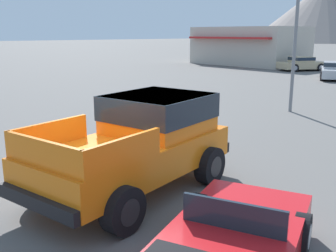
{
  "coord_description": "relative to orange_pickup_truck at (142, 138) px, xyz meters",
  "views": [
    {
      "loc": [
        6.61,
        -4.56,
        3.3
      ],
      "look_at": [
        0.26,
        1.01,
        1.29
      ],
      "focal_mm": 42.0,
      "sensor_mm": 36.0,
      "label": 1
    }
  ],
  "objects": [
    {
      "name": "storefront_building",
      "position": [
        -19.72,
        29.35,
        0.83
      ],
      "size": [
        11.16,
        7.19,
        3.88
      ],
      "color": "#BCB2A3",
      "rests_on": "ground_plane"
    },
    {
      "name": "orange_pickup_truck",
      "position": [
        0.0,
        0.0,
        0.0
      ],
      "size": [
        3.14,
        5.11,
        1.98
      ],
      "rotation": [
        0.0,
        0.0,
        0.21
      ],
      "color": "orange",
      "rests_on": "ground_plane"
    },
    {
      "name": "parked_car_tan",
      "position": [
        -12.19,
        27.21,
        -0.48
      ],
      "size": [
        3.41,
        4.5,
        1.23
      ],
      "rotation": [
        0.0,
        0.0,
        5.84
      ],
      "color": "tan",
      "rests_on": "ground_plane"
    },
    {
      "name": "ground_plane",
      "position": [
        -0.19,
        -0.34,
        -1.11
      ],
      "size": [
        320.0,
        320.0,
        0.0
      ],
      "primitive_type": "plane",
      "color": "#5B5956"
    },
    {
      "name": "parked_car_silver",
      "position": [
        -7.19,
        23.13,
        -0.48
      ],
      "size": [
        3.64,
        4.74,
        1.24
      ],
      "rotation": [
        0.0,
        0.0,
        3.64
      ],
      "color": "#B7BABF",
      "rests_on": "ground_plane"
    }
  ]
}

